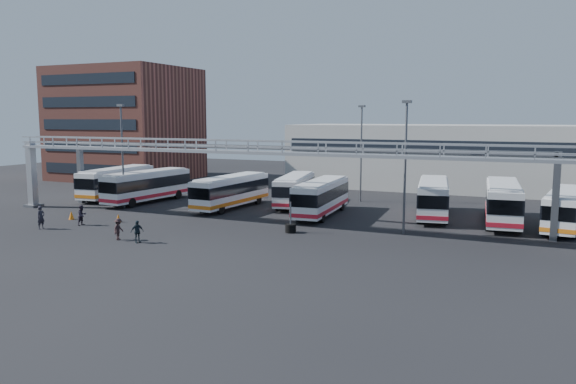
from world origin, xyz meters
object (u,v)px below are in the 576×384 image
at_px(bus_1, 147,185).
at_px(cone_left, 118,218).
at_px(light_pole_left, 122,150).
at_px(bus_9, 565,208).
at_px(bus_0, 117,181).
at_px(cone_right, 71,215).
at_px(pedestrian_b, 82,215).
at_px(pedestrian_c, 118,229).
at_px(bus_8, 503,201).
at_px(bus_4, 295,189).
at_px(tire_stack, 291,227).
at_px(bus_7, 433,197).
at_px(light_pole_back, 361,148).
at_px(bus_5, 321,196).
at_px(light_pole_mid, 405,160).
at_px(pedestrian_a, 41,217).
at_px(pedestrian_d, 137,232).
at_px(bus_3, 231,190).

relative_size(bus_1, cone_left, 15.74).
height_order(light_pole_left, bus_9, light_pole_left).
bearing_deg(bus_0, cone_right, -71.51).
height_order(pedestrian_b, pedestrian_c, pedestrian_b).
bearing_deg(bus_8, bus_4, 169.22).
relative_size(bus_8, tire_stack, 4.82).
height_order(bus_1, bus_4, bus_1).
bearing_deg(cone_left, bus_1, 115.56).
bearing_deg(bus_7, light_pole_back, 134.11).
distance_m(bus_4, bus_8, 20.10).
relative_size(bus_8, cone_left, 16.44).
relative_size(bus_5, bus_7, 0.97).
bearing_deg(bus_4, cone_right, -145.73).
bearing_deg(pedestrian_c, bus_1, 23.54).
bearing_deg(pedestrian_b, bus_9, -65.46).
bearing_deg(light_pole_mid, pedestrian_a, -159.78).
distance_m(bus_4, bus_7, 14.13).
bearing_deg(cone_right, bus_8, 21.14).
distance_m(pedestrian_b, pedestrian_d, 9.18).
distance_m(cone_left, tire_stack, 15.44).
height_order(pedestrian_b, cone_left, pedestrian_b).
bearing_deg(cone_left, pedestrian_d, -40.62).
xyz_separation_m(light_pole_mid, bus_8, (6.67, 7.65, -3.79)).
bearing_deg(pedestrian_b, light_pole_left, 20.99).
bearing_deg(pedestrian_d, cone_right, 94.32).
relative_size(pedestrian_a, pedestrian_b, 1.10).
bearing_deg(cone_left, tire_stack, 7.54).
height_order(bus_4, cone_right, bus_4).
xyz_separation_m(pedestrian_a, pedestrian_d, (10.38, -0.89, -0.12)).
distance_m(light_pole_back, bus_5, 10.66).
relative_size(bus_7, pedestrian_a, 6.02).
bearing_deg(light_pole_left, bus_1, 94.95).
height_order(light_pole_left, pedestrian_c, light_pole_left).
distance_m(bus_8, pedestrian_d, 29.88).
xyz_separation_m(bus_4, bus_7, (14.09, -1.13, 0.12)).
distance_m(pedestrian_a, cone_left, 6.12).
xyz_separation_m(light_pole_left, bus_3, (9.66, 4.34, -3.94)).
xyz_separation_m(pedestrian_d, cone_left, (-6.72, 5.77, -0.46)).
distance_m(bus_4, pedestrian_d, 20.82).
distance_m(bus_9, cone_left, 36.89).
distance_m(bus_7, bus_8, 5.98).
height_order(bus_5, bus_7, bus_7).
bearing_deg(bus_7, pedestrian_c, -144.48).
bearing_deg(bus_1, bus_4, 21.76).
relative_size(pedestrian_b, cone_left, 2.39).
bearing_deg(tire_stack, bus_7, 52.42).
distance_m(pedestrian_c, cone_left, 7.43).
bearing_deg(bus_8, bus_3, -179.86).
bearing_deg(tire_stack, pedestrian_d, -137.77).
bearing_deg(bus_5, cone_right, -155.13).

